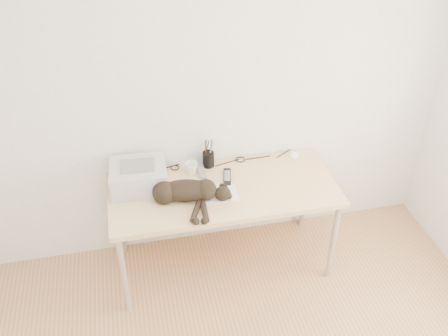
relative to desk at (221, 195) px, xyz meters
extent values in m
plane|color=white|center=(0.00, 0.27, 0.69)|extent=(3.50, 0.00, 3.50)
cube|color=#E6BC87|center=(0.00, -0.09, 0.11)|extent=(1.60, 0.70, 0.04)
cylinder|color=#ADADB0|center=(-0.75, -0.39, -0.26)|extent=(0.04, 0.04, 0.70)
cylinder|color=#ADADB0|center=(0.75, -0.39, -0.26)|extent=(0.04, 0.04, 0.70)
cylinder|color=#ADADB0|center=(-0.75, 0.21, -0.26)|extent=(0.04, 0.04, 0.70)
cylinder|color=#ADADB0|center=(0.75, 0.21, -0.26)|extent=(0.04, 0.04, 0.70)
cube|color=#E6BC87|center=(0.00, 0.24, -0.21)|extent=(1.48, 0.02, 0.60)
cube|color=#A3A3A8|center=(-0.57, 0.06, 0.22)|extent=(0.40, 0.35, 0.17)
cube|color=black|center=(-0.57, 0.06, 0.23)|extent=(0.33, 0.04, 0.10)
cube|color=slate|center=(-0.57, 0.06, 0.31)|extent=(0.24, 0.18, 0.01)
cube|color=white|center=(-0.06, -0.15, 0.14)|extent=(0.28, 0.20, 0.00)
cube|color=white|center=(-0.09, -0.13, 0.14)|extent=(0.32, 0.26, 0.00)
ellipsoid|color=black|center=(-0.27, -0.16, 0.21)|extent=(0.39, 0.22, 0.15)
sphere|color=black|center=(-0.42, -0.14, 0.20)|extent=(0.16, 0.16, 0.16)
ellipsoid|color=black|center=(-0.03, -0.21, 0.19)|extent=(0.13, 0.12, 0.10)
cone|color=black|center=(-0.03, -0.17, 0.23)|extent=(0.05, 0.06, 0.05)
cone|color=black|center=(0.00, -0.18, 0.22)|extent=(0.05, 0.06, 0.05)
cylinder|color=black|center=(-0.23, -0.31, 0.15)|extent=(0.08, 0.22, 0.04)
cylinder|color=black|center=(-0.18, -0.32, 0.15)|extent=(0.08, 0.22, 0.04)
cylinder|color=black|center=(-0.55, -0.06, 0.15)|extent=(0.24, 0.07, 0.03)
imported|color=white|center=(-0.19, 0.13, 0.18)|extent=(0.12, 0.12, 0.09)
cylinder|color=black|center=(-0.05, 0.20, 0.19)|extent=(0.09, 0.09, 0.12)
cylinder|color=#990C0C|center=(-0.06, 0.20, 0.27)|extent=(0.01, 0.01, 0.16)
cylinder|color=navy|center=(-0.04, 0.21, 0.27)|extent=(0.01, 0.01, 0.16)
cylinder|color=black|center=(-0.05, 0.19, 0.27)|extent=(0.01, 0.01, 0.16)
cube|color=slate|center=(-0.12, 0.14, 0.14)|extent=(0.05, 0.19, 0.02)
cube|color=black|center=(0.05, 0.02, 0.14)|extent=(0.09, 0.20, 0.02)
ellipsoid|color=white|center=(0.62, 0.19, 0.15)|extent=(0.11, 0.13, 0.04)
camera|label=1|loc=(-0.59, -2.79, 2.27)|focal=40.00mm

